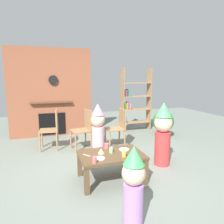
{
  "coord_description": "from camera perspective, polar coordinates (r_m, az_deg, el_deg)",
  "views": [
    {
      "loc": [
        -1.07,
        -3.29,
        1.62
      ],
      "look_at": [
        0.15,
        0.4,
        0.96
      ],
      "focal_mm": 33.09,
      "sensor_mm": 36.0,
      "label": 1
    }
  ],
  "objects": [
    {
      "name": "potted_plant_tall",
      "position": [
        5.7,
        13.96,
        -2.77
      ],
      "size": [
        0.56,
        0.56,
        0.73
      ],
      "color": "beige",
      "rests_on": "ground_plane"
    },
    {
      "name": "child_by_the_chairs",
      "position": [
        4.42,
        -3.91,
        -4.21
      ],
      "size": [
        0.3,
        0.3,
        1.07
      ],
      "rotation": [
        0.0,
        0.0,
        -1.66
      ],
      "color": "#EAB2C6",
      "rests_on": "ground_plane"
    },
    {
      "name": "bookshelf",
      "position": [
        6.29,
        6.03,
        2.88
      ],
      "size": [
        0.9,
        0.28,
        1.9
      ],
      "color": "#9E7A51",
      "rests_on": "ground_plane"
    },
    {
      "name": "child_in_pink",
      "position": [
        3.91,
        13.88,
        -5.49
      ],
      "size": [
        0.33,
        0.33,
        1.18
      ],
      "rotation": [
        0.0,
        0.0,
        -2.91
      ],
      "color": "#D13838",
      "rests_on": "ground_plane"
    },
    {
      "name": "dining_chair_right",
      "position": [
        4.81,
        1.82,
        -3.74
      ],
      "size": [
        0.4,
        0.4,
        0.9
      ],
      "rotation": [
        0.0,
        0.0,
        3.14
      ],
      "color": "#9E7A51",
      "rests_on": "ground_plane"
    },
    {
      "name": "dining_chair_left",
      "position": [
        4.85,
        -16.05,
        -4.01
      ],
      "size": [
        0.44,
        0.44,
        0.9
      ],
      "rotation": [
        0.0,
        0.0,
        3.03
      ],
      "color": "#9E7A51",
      "rests_on": "ground_plane"
    },
    {
      "name": "table_fork",
      "position": [
        3.25,
        -7.03,
        -11.77
      ],
      "size": [
        0.11,
        0.13,
        0.01
      ],
      "primitive_type": "cube",
      "rotation": [
        0.0,
        0.0,
        2.25
      ],
      "color": "silver",
      "rests_on": "coffee_table"
    },
    {
      "name": "paper_cup_far_left",
      "position": [
        3.51,
        -1.5,
        -9.32
      ],
      "size": [
        0.08,
        0.08,
        0.09
      ],
      "primitive_type": "cylinder",
      "color": "#E5666B",
      "rests_on": "coffee_table"
    },
    {
      "name": "coffee_table",
      "position": [
        3.33,
        -0.25,
        -12.5
      ],
      "size": [
        0.99,
        0.68,
        0.44
      ],
      "color": "brown",
      "rests_on": "ground_plane"
    },
    {
      "name": "birthday_cake_slice",
      "position": [
        3.3,
        -3.04,
        -10.7
      ],
      "size": [
        0.1,
        0.1,
        0.08
      ],
      "primitive_type": "cone",
      "color": "#EAC68C",
      "rests_on": "coffee_table"
    },
    {
      "name": "ground_plane",
      "position": [
        3.82,
        -0.26,
        -15.51
      ],
      "size": [
        12.0,
        12.0,
        0.0
      ],
      "primitive_type": "plane",
      "color": "gray"
    },
    {
      "name": "paper_plate_rear",
      "position": [
        3.11,
        -3.52,
        -12.67
      ],
      "size": [
        0.17,
        0.17,
        0.01
      ],
      "primitive_type": "cylinder",
      "color": "white",
      "rests_on": "coffee_table"
    },
    {
      "name": "brick_fireplace_feature",
      "position": [
        5.91,
        -16.56,
        5.04
      ],
      "size": [
        2.2,
        0.28,
        2.4
      ],
      "color": "#935138",
      "rests_on": "ground_plane"
    },
    {
      "name": "paper_cup_near_left",
      "position": [
        2.96,
        -4.86,
        -13.02
      ],
      "size": [
        0.06,
        0.06,
        0.09
      ],
      "primitive_type": "cylinder",
      "color": "#E5666B",
      "rests_on": "coffee_table"
    },
    {
      "name": "paper_plate_front",
      "position": [
        3.46,
        3.37,
        -10.28
      ],
      "size": [
        0.16,
        0.16,
        0.01
      ],
      "primitive_type": "cylinder",
      "color": "white",
      "rests_on": "coffee_table"
    },
    {
      "name": "paper_cup_near_right",
      "position": [
        3.32,
        -0.24,
        -10.46
      ],
      "size": [
        0.06,
        0.06,
        0.09
      ],
      "primitive_type": "cylinder",
      "color": "#8CD18C",
      "rests_on": "coffee_table"
    },
    {
      "name": "child_with_cone_hat",
      "position": [
        2.34,
        5.93,
        -19.42
      ],
      "size": [
        0.26,
        0.26,
        0.92
      ],
      "rotation": [
        0.0,
        0.0,
        1.48
      ],
      "color": "#B27FCC",
      "rests_on": "ground_plane"
    },
    {
      "name": "dining_chair_middle",
      "position": [
        4.71,
        -7.62,
        -4.12
      ],
      "size": [
        0.46,
        0.46,
        0.9
      ],
      "rotation": [
        0.0,
        0.0,
        3.31
      ],
      "color": "#9E7A51",
      "rests_on": "ground_plane"
    },
    {
      "name": "paper_cup_center",
      "position": [
        3.17,
        3.33,
        -11.48
      ],
      "size": [
        0.06,
        0.06,
        0.09
      ],
      "primitive_type": "cylinder",
      "color": "#F2CC4C",
      "rests_on": "coffee_table"
    }
  ]
}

